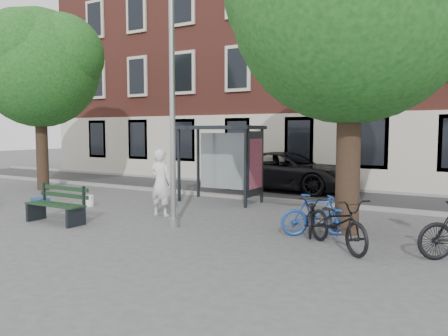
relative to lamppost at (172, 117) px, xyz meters
name	(u,v)px	position (x,y,z in m)	size (l,w,h in m)	color
ground	(174,227)	(0.00, 0.00, -2.78)	(90.00, 90.00, 0.00)	#4C4C4F
road	(281,193)	(0.00, 7.00, -2.78)	(40.00, 4.00, 0.01)	#28282B
curb_near	(259,199)	(0.00, 5.00, -2.72)	(40.00, 0.25, 0.12)	gray
curb_far	(299,186)	(0.00, 9.00, -2.72)	(40.00, 0.25, 0.12)	gray
building_row	(329,39)	(0.00, 13.00, 4.22)	(30.00, 8.00, 14.00)	brown
lamppost	(172,117)	(0.00, 0.00, 0.00)	(0.28, 0.35, 6.11)	#9EA0A3
tree_left	(37,62)	(-8.99, 2.88, 2.43)	(5.18, 4.86, 7.40)	black
bus_shelter	(231,146)	(-0.61, 4.11, -0.87)	(2.85, 1.45, 2.62)	#1E2328
painter	(161,183)	(-1.20, 1.00, -1.82)	(0.70, 0.46, 1.92)	white
bench	(57,206)	(-2.98, -1.15, -2.35)	(1.86, 0.63, 0.95)	#1E2328
bike_a	(337,223)	(4.18, 0.06, -2.24)	(0.73, 2.08, 1.09)	black
bike_b	(316,215)	(3.44, 0.90, -2.29)	(0.46, 1.64, 0.98)	#1A3F93
bike_c	(312,214)	(3.29, 1.11, -2.33)	(0.61, 1.74, 0.91)	black
car_dark	(287,171)	(-0.15, 7.98, -1.99)	(2.62, 5.68, 1.58)	black
blue_crate	(40,201)	(-5.99, 0.58, -2.68)	(0.55, 0.40, 0.20)	navy
bucket_a	(89,201)	(-4.22, 1.10, -2.60)	(0.28, 0.28, 0.36)	white
bucket_b	(77,212)	(-3.00, -0.47, -2.60)	(0.28, 0.28, 0.36)	silver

